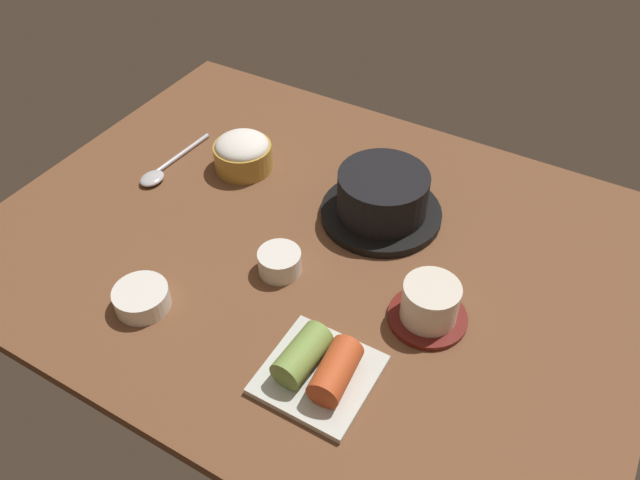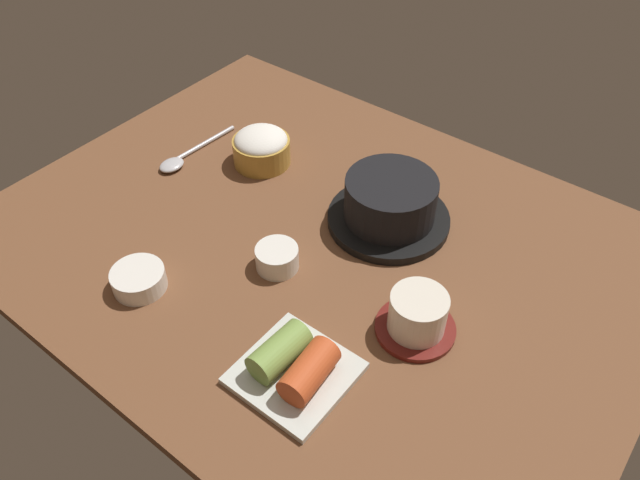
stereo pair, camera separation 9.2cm
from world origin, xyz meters
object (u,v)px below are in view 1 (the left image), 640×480
tea_cup_with_saucer (430,304)px  side_bowl_near (142,298)px  stone_pot (382,198)px  banchan_cup_center (280,261)px  spoon (161,171)px  kimchi_plate (319,367)px  rice_bowl (243,153)px

tea_cup_with_saucer → side_bowl_near: tea_cup_with_saucer is taller
stone_pot → banchan_cup_center: stone_pot is taller
side_bowl_near → spoon: (-17.60, 24.46, -1.04)cm
tea_cup_with_saucer → banchan_cup_center: size_ratio=1.71×
tea_cup_with_saucer → kimchi_plate: size_ratio=0.81×
banchan_cup_center → side_bowl_near: (-12.94, -15.24, -0.24)cm
tea_cup_with_saucer → side_bowl_near: size_ratio=1.41×
banchan_cup_center → side_bowl_near: banchan_cup_center is taller
stone_pot → rice_bowl: stone_pot is taller
kimchi_plate → side_bowl_near: bearing=-175.7°
stone_pot → kimchi_plate: stone_pot is taller
banchan_cup_center → stone_pot: bearing=67.4°
stone_pot → kimchi_plate: 32.22cm
rice_bowl → spoon: 14.69cm
stone_pot → tea_cup_with_saucer: (14.85, -15.92, -0.87)cm
stone_pot → tea_cup_with_saucer: size_ratio=1.78×
rice_bowl → side_bowl_near: (6.07, -33.17, -1.59)cm
banchan_cup_center → spoon: size_ratio=0.36×
side_bowl_near → tea_cup_with_saucer: bearing=26.4°
stone_pot → tea_cup_with_saucer: bearing=-47.0°
banchan_cup_center → spoon: banchan_cup_center is taller
tea_cup_with_saucer → kimchi_plate: 17.61cm
tea_cup_with_saucer → banchan_cup_center: tea_cup_with_saucer is taller
kimchi_plate → side_bowl_near: (-27.21, -2.04, -0.46)cm
tea_cup_with_saucer → banchan_cup_center: 22.62cm
tea_cup_with_saucer → kimchi_plate: (-8.20, -15.55, -0.96)cm
kimchi_plate → spoon: 50.13cm
stone_pot → side_bowl_near: 39.39cm
rice_bowl → tea_cup_with_saucer: bearing=-20.6°
tea_cup_with_saucer → spoon: (-53.01, 6.87, -2.46)cm
stone_pot → banchan_cup_center: 19.90cm
rice_bowl → tea_cup_with_saucer: (41.48, -15.57, -0.18)cm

